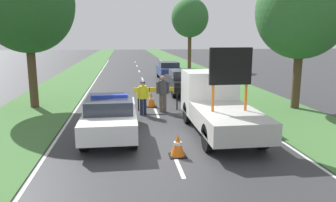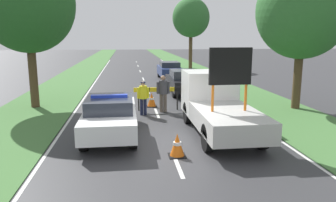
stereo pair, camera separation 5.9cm
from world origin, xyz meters
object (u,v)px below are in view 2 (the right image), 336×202
at_px(traffic_cone_near_truck, 236,113).
at_px(roadside_tree_mid_left, 27,4).
at_px(work_truck, 217,104).
at_px(queued_car_hatch_blue, 169,70).
at_px(traffic_cone_centre_front, 177,145).
at_px(queued_car_sedan_black, 183,81).
at_px(roadside_tree_near_right, 303,11).
at_px(police_officer, 143,95).
at_px(police_car, 110,115).
at_px(roadside_tree_near_left, 191,18).
at_px(pedestrian_civilian, 163,91).
at_px(road_barrier, 158,92).
at_px(traffic_cone_behind_barrier, 204,108).
at_px(traffic_cone_near_police, 152,100).

height_order(traffic_cone_near_truck, roadside_tree_mid_left, roadside_tree_mid_left).
distance_m(work_truck, traffic_cone_near_truck, 2.17).
bearing_deg(queued_car_hatch_blue, traffic_cone_centre_front, 83.31).
bearing_deg(traffic_cone_near_truck, queued_car_sedan_black, 99.51).
xyz_separation_m(queued_car_hatch_blue, roadside_tree_near_right, (4.84, -12.36, 4.02)).
relative_size(traffic_cone_near_truck, roadside_tree_near_right, 0.09).
xyz_separation_m(police_officer, roadside_tree_near_right, (7.73, 0.42, 3.86)).
height_order(police_car, roadside_tree_near_left, roadside_tree_near_left).
height_order(traffic_cone_near_truck, roadside_tree_near_left, roadside_tree_near_left).
relative_size(roadside_tree_near_left, roadside_tree_near_right, 1.09).
relative_size(queued_car_hatch_blue, roadside_tree_near_left, 0.57).
xyz_separation_m(pedestrian_civilian, traffic_cone_centre_front, (-0.24, -6.01, -0.69)).
bearing_deg(road_barrier, police_officer, -133.59).
bearing_deg(police_officer, traffic_cone_centre_front, 83.96).
bearing_deg(queued_car_hatch_blue, roadside_tree_near_left, -111.54).
relative_size(road_barrier, roadside_tree_near_left, 0.31).
bearing_deg(roadside_tree_near_right, traffic_cone_behind_barrier, -172.11).
bearing_deg(police_officer, traffic_cone_near_truck, 146.98).
bearing_deg(road_barrier, traffic_cone_behind_barrier, -34.70).
bearing_deg(roadside_tree_mid_left, roadside_tree_near_right, -8.45).
bearing_deg(traffic_cone_behind_barrier, pedestrian_civilian, 156.14).
xyz_separation_m(police_car, police_officer, (1.36, 3.13, 0.15)).
bearing_deg(road_barrier, traffic_cone_near_police, 102.29).
relative_size(police_officer, traffic_cone_near_truck, 2.54).
height_order(police_officer, queued_car_sedan_black, police_officer).
relative_size(police_officer, traffic_cone_centre_front, 2.21).
xyz_separation_m(pedestrian_civilian, queued_car_sedan_black, (1.85, 4.96, -0.25)).
relative_size(police_officer, roadside_tree_mid_left, 0.21).
relative_size(queued_car_hatch_blue, roadside_tree_mid_left, 0.58).
relative_size(road_barrier, traffic_cone_behind_barrier, 4.02).
height_order(traffic_cone_near_police, queued_car_sedan_black, queued_car_sedan_black).
height_order(work_truck, road_barrier, work_truck).
distance_m(queued_car_hatch_blue, roadside_tree_near_right, 13.87).
relative_size(work_truck, queued_car_hatch_blue, 1.24).
bearing_deg(traffic_cone_near_truck, pedestrian_civilian, 147.24).
xyz_separation_m(traffic_cone_near_truck, roadside_tree_near_right, (3.74, 1.81, 4.49)).
distance_m(traffic_cone_behind_barrier, roadside_tree_mid_left, 9.94).
height_order(road_barrier, traffic_cone_behind_barrier, road_barrier).
relative_size(work_truck, traffic_cone_centre_front, 7.70).
height_order(pedestrian_civilian, traffic_cone_near_truck, pedestrian_civilian).
height_order(work_truck, pedestrian_civilian, work_truck).
bearing_deg(traffic_cone_behind_barrier, police_officer, 174.73).
relative_size(queued_car_sedan_black, roadside_tree_mid_left, 0.60).
bearing_deg(traffic_cone_near_police, police_officer, -106.02).
distance_m(traffic_cone_near_police, queued_car_hatch_blue, 11.22).
bearing_deg(work_truck, roadside_tree_near_left, -99.80).
height_order(police_car, traffic_cone_near_police, police_car).
bearing_deg(road_barrier, work_truck, -67.89).
bearing_deg(queued_car_hatch_blue, traffic_cone_behind_barrier, 89.63).
xyz_separation_m(traffic_cone_behind_barrier, roadside_tree_near_right, (4.92, 0.68, 4.50)).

